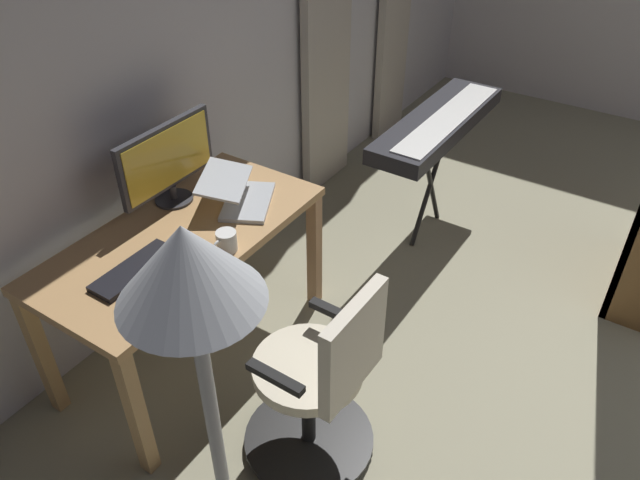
% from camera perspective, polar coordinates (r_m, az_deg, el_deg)
% --- Properties ---
extents(back_room_partition, '(5.81, 0.10, 2.67)m').
position_cam_1_polar(back_room_partition, '(3.62, -6.11, 20.71)').
color(back_room_partition, silver).
rests_on(back_room_partition, ground).
extents(curtain_right_panel, '(0.50, 0.06, 2.35)m').
position_cam_1_polar(curtain_right_panel, '(4.05, 0.64, 20.22)').
color(curtain_right_panel, '#BAB2A5').
rests_on(curtain_right_panel, ground).
extents(desk, '(1.33, 0.66, 0.73)m').
position_cam_1_polar(desk, '(2.83, -12.57, -0.93)').
color(desk, tan).
rests_on(desk, ground).
extents(office_chair, '(0.56, 0.56, 0.92)m').
position_cam_1_polar(office_chair, '(2.46, 0.00, -13.34)').
color(office_chair, black).
rests_on(office_chair, ground).
extents(computer_monitor, '(0.56, 0.18, 0.39)m').
position_cam_1_polar(computer_monitor, '(2.90, -14.04, 7.25)').
color(computer_monitor, '#333338').
rests_on(computer_monitor, desk).
extents(computer_keyboard, '(0.38, 0.14, 0.02)m').
position_cam_1_polar(computer_keyboard, '(2.59, -16.86, -2.64)').
color(computer_keyboard, black).
rests_on(computer_keyboard, desk).
extents(laptop, '(0.44, 0.43, 0.15)m').
position_cam_1_polar(laptop, '(2.90, -7.55, 4.31)').
color(laptop, '#B7BCC1').
rests_on(laptop, desk).
extents(computer_mouse, '(0.06, 0.10, 0.04)m').
position_cam_1_polar(computer_mouse, '(3.16, -8.37, 6.43)').
color(computer_mouse, '#B7BCC1').
rests_on(computer_mouse, desk).
extents(mug_tea, '(0.13, 0.09, 0.09)m').
position_cam_1_polar(mug_tea, '(2.60, -8.75, -0.14)').
color(mug_tea, white).
rests_on(mug_tea, desk).
extents(piano_keyboard, '(1.17, 0.33, 0.82)m').
position_cam_1_polar(piano_keyboard, '(3.64, 10.97, 10.42)').
color(piano_keyboard, black).
rests_on(piano_keyboard, ground).
extents(floor_lamp, '(0.28, 0.28, 1.76)m').
position_cam_1_polar(floor_lamp, '(1.24, -10.40, -13.77)').
color(floor_lamp, black).
rests_on(floor_lamp, ground).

